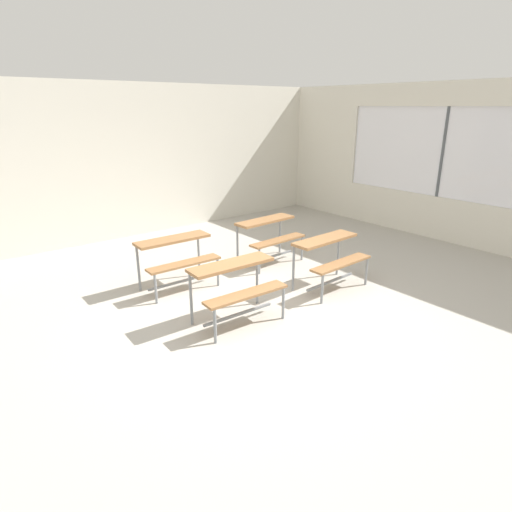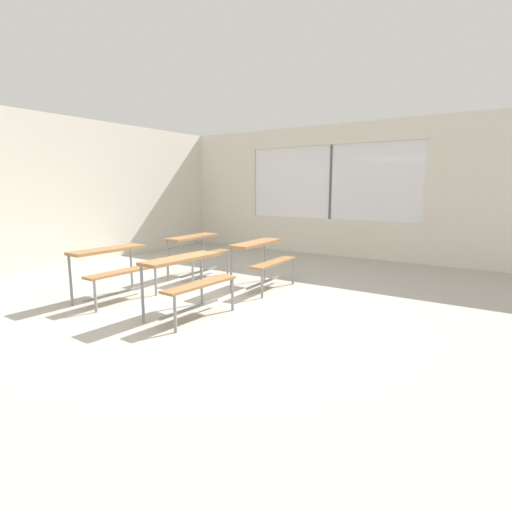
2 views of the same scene
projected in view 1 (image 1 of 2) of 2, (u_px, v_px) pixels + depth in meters
ground at (258, 318)px, 5.48m from camera, size 10.00×9.00×0.05m
wall_back at (113, 163)px, 8.29m from camera, size 10.00×0.12×3.00m
wall_right at (474, 170)px, 7.85m from camera, size 0.12×9.00×3.00m
desk_bench_r0c0 at (236, 279)px, 5.18m from camera, size 1.12×0.63×0.74m
desk_bench_r0c1 at (330, 251)px, 6.17m from camera, size 1.12×0.63×0.74m
desk_bench_r1c0 at (177, 252)px, 6.17m from camera, size 1.11×0.61×0.74m
desk_bench_r1c1 at (269, 231)px, 7.20m from camera, size 1.13×0.64×0.74m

